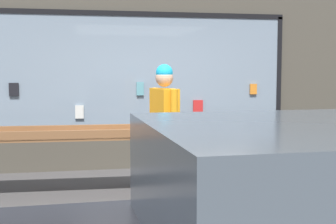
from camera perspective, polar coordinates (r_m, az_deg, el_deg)
name	(u,v)px	position (r m, az deg, el deg)	size (l,w,h in m)	color
ground_plane	(181,206)	(5.89, 1.57, -11.33)	(40.00, 40.00, 0.00)	#474444
shopfront_facade	(146,63)	(7.99, -2.75, 5.98)	(8.73, 0.29, 3.62)	#4C473D
display_table_left	(51,141)	(6.41, -14.06, -3.46)	(2.68, 0.75, 0.90)	brown
display_table_right	(275,135)	(7.00, 12.91, -2.77)	(2.69, 0.77, 0.90)	brown
person_browsing	(164,120)	(6.00, -0.45, -0.97)	(0.32, 0.67, 1.75)	black
small_dog	(202,183)	(5.99, 4.11, -8.58)	(0.30, 0.55, 0.38)	white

